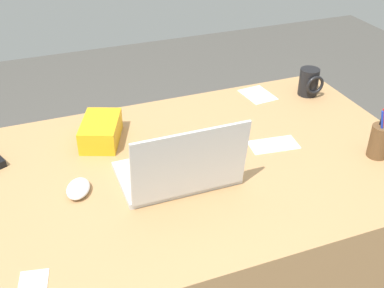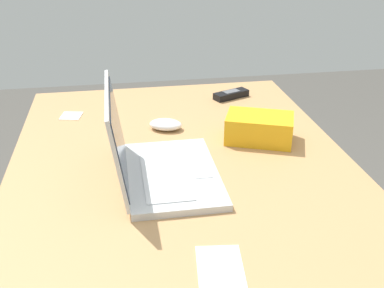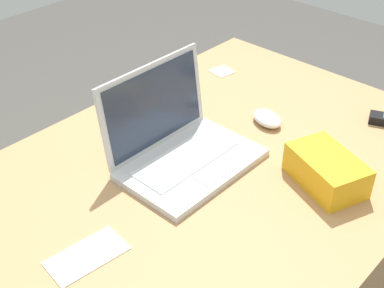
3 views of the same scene
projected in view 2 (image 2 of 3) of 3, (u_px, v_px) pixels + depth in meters
laptop at (155, 162)px, 1.14m from camera, size 0.35×0.26×0.24m
computer_mouse at (166, 124)px, 1.42m from camera, size 0.10×0.12×0.03m
cordless_phone at (231, 95)px, 1.67m from camera, size 0.09×0.14×0.03m
snack_bag at (259, 128)px, 1.34m from camera, size 0.18×0.22×0.08m
paper_note_near_laptop at (71, 116)px, 1.52m from camera, size 0.08×0.08×0.00m
paper_note_right at (221, 275)px, 0.85m from camera, size 0.17×0.11×0.00m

